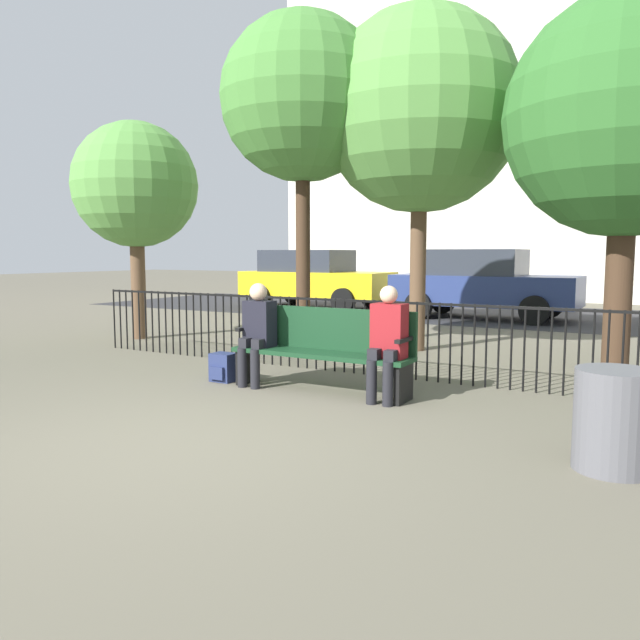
# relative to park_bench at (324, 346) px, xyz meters

# --- Properties ---
(ground_plane) EXTENTS (80.00, 80.00, 0.00)m
(ground_plane) POSITION_rel_park_bench_xyz_m (0.00, -2.20, -0.50)
(ground_plane) COLOR #605B4C
(park_bench) EXTENTS (2.10, 0.45, 0.92)m
(park_bench) POSITION_rel_park_bench_xyz_m (0.00, 0.00, 0.00)
(park_bench) COLOR #14381E
(park_bench) RESTS_ON ground
(seated_person_0) EXTENTS (0.34, 0.39, 1.19)m
(seated_person_0) POSITION_rel_park_bench_xyz_m (-0.81, -0.13, 0.16)
(seated_person_0) COLOR black
(seated_person_0) RESTS_ON ground
(seated_person_1) EXTENTS (0.34, 0.39, 1.20)m
(seated_person_1) POSITION_rel_park_bench_xyz_m (0.82, -0.13, 0.16)
(seated_person_1) COLOR black
(seated_person_1) RESTS_ON ground
(backpack) EXTENTS (0.28, 0.26, 0.34)m
(backpack) POSITION_rel_park_bench_xyz_m (-1.29, -0.16, -0.34)
(backpack) COLOR navy
(backpack) RESTS_ON ground
(fence_railing) EXTENTS (9.01, 0.03, 0.95)m
(fence_railing) POSITION_rel_park_bench_xyz_m (-0.02, 1.07, 0.06)
(fence_railing) COLOR black
(fence_railing) RESTS_ON ground
(tree_0) EXTENTS (2.53, 2.53, 5.16)m
(tree_0) POSITION_rel_park_bench_xyz_m (-1.76, 2.44, 3.37)
(tree_0) COLOR #422D1E
(tree_0) RESTS_ON ground
(tree_1) EXTENTS (2.19, 2.19, 3.82)m
(tree_1) POSITION_rel_park_bench_xyz_m (-5.00, 2.08, 2.20)
(tree_1) COLOR brown
(tree_1) RESTS_ON ground
(tree_2) EXTENTS (3.07, 3.07, 5.21)m
(tree_2) POSITION_rel_park_bench_xyz_m (-0.17, 3.28, 3.16)
(tree_2) COLOR brown
(tree_2) RESTS_ON ground
(tree_3) EXTENTS (2.90, 2.90, 4.61)m
(tree_3) POSITION_rel_park_bench_xyz_m (2.74, 2.52, 2.64)
(tree_3) COLOR #422D1E
(tree_3) RESTS_ON ground
(street_surface) EXTENTS (24.00, 6.00, 0.01)m
(street_surface) POSITION_rel_park_bench_xyz_m (0.00, 9.80, -0.50)
(street_surface) COLOR #2B2B2D
(street_surface) RESTS_ON ground
(parked_car_1) EXTENTS (4.20, 1.94, 1.62)m
(parked_car_1) POSITION_rel_park_bench_xyz_m (-0.64, 8.61, 0.34)
(parked_car_1) COLOR navy
(parked_car_1) RESTS_ON ground
(parked_car_2) EXTENTS (4.20, 1.94, 1.62)m
(parked_car_2) POSITION_rel_park_bench_xyz_m (-5.49, 9.10, 0.34)
(parked_car_2) COLOR yellow
(parked_car_2) RESTS_ON ground
(building_facade) EXTENTS (20.00, 6.00, 19.29)m
(building_facade) POSITION_rel_park_bench_xyz_m (0.00, 17.80, 9.14)
(building_facade) COLOR beige
(building_facade) RESTS_ON ground
(trash_bin) EXTENTS (0.55, 0.55, 0.72)m
(trash_bin) POSITION_rel_park_bench_xyz_m (3.04, -1.21, -0.14)
(trash_bin) COLOR #56565B
(trash_bin) RESTS_ON ground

